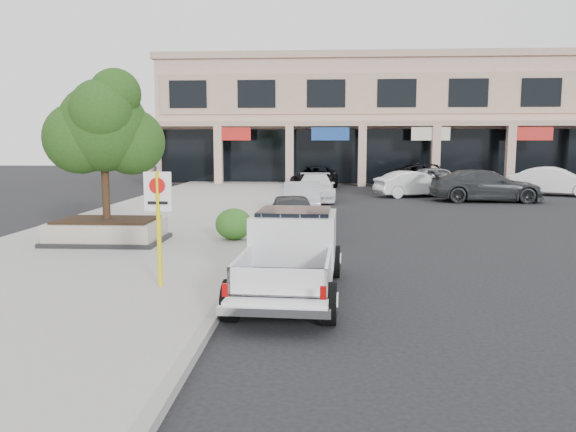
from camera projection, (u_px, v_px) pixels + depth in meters
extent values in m
plane|color=black|center=(309.00, 281.00, 12.32)|extent=(120.00, 120.00, 0.00)
cube|color=gray|center=(148.00, 232.00, 18.58)|extent=(8.00, 52.00, 0.15)
cube|color=gray|center=(266.00, 233.00, 18.34)|extent=(0.20, 52.00, 0.15)
cube|color=tan|center=(419.00, 124.00, 44.90)|extent=(40.00, 10.00, 9.00)
cube|color=gray|center=(421.00, 63.00, 44.28)|extent=(40.40, 10.40, 0.50)
cube|color=gray|center=(434.00, 124.00, 38.89)|extent=(40.00, 2.20, 0.35)
cube|color=tan|center=(148.00, 155.00, 39.54)|extent=(0.55, 0.55, 4.20)
cube|color=black|center=(430.00, 157.00, 40.23)|extent=(39.20, 0.08, 3.90)
cube|color=black|center=(108.00, 240.00, 16.22)|extent=(3.20, 2.20, 0.12)
cube|color=#A89F8D|center=(107.00, 229.00, 16.18)|extent=(3.00, 2.00, 0.50)
cube|color=black|center=(107.00, 220.00, 16.15)|extent=(2.70, 1.70, 0.06)
cylinder|color=black|center=(105.00, 181.00, 16.00)|extent=(0.22, 0.22, 2.20)
sphere|color=#18340E|center=(103.00, 127.00, 15.80)|extent=(2.50, 2.50, 2.50)
sphere|color=#18340E|center=(132.00, 142.00, 16.11)|extent=(1.90, 1.90, 1.90)
sphere|color=#18340E|center=(99.00, 107.00, 16.24)|extent=(1.60, 1.60, 1.60)
cylinder|color=yellow|center=(159.00, 229.00, 11.15)|extent=(0.09, 0.09, 2.30)
cube|color=white|center=(158.00, 192.00, 11.05)|extent=(0.55, 0.03, 0.78)
cylinder|color=red|center=(157.00, 186.00, 11.00)|extent=(0.32, 0.02, 0.32)
ellipsoid|color=#1D4E16|center=(234.00, 224.00, 16.55)|extent=(1.10, 0.99, 0.93)
imported|color=#2B2D30|center=(292.00, 215.00, 18.29)|extent=(2.01, 4.08, 1.34)
imported|color=#ABAFB4|center=(302.00, 199.00, 23.06)|extent=(1.60, 4.25, 1.38)
imported|color=white|center=(315.00, 187.00, 29.13)|extent=(2.05, 4.84, 1.39)
imported|color=black|center=(315.00, 178.00, 35.62)|extent=(3.16, 5.72, 1.52)
imported|color=#ADAFB5|center=(412.00, 182.00, 32.99)|extent=(4.35, 3.04, 1.37)
imported|color=silver|center=(414.00, 184.00, 31.19)|extent=(4.60, 2.75, 1.43)
imported|color=#292C2E|center=(486.00, 186.00, 28.71)|extent=(5.65, 2.36, 1.63)
imported|color=black|center=(433.00, 176.00, 36.11)|extent=(6.02, 2.78, 1.67)
imported|color=gray|center=(438.00, 178.00, 35.28)|extent=(4.82, 3.25, 1.52)
imported|color=white|center=(555.00, 181.00, 31.99)|extent=(5.14, 3.76, 1.61)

